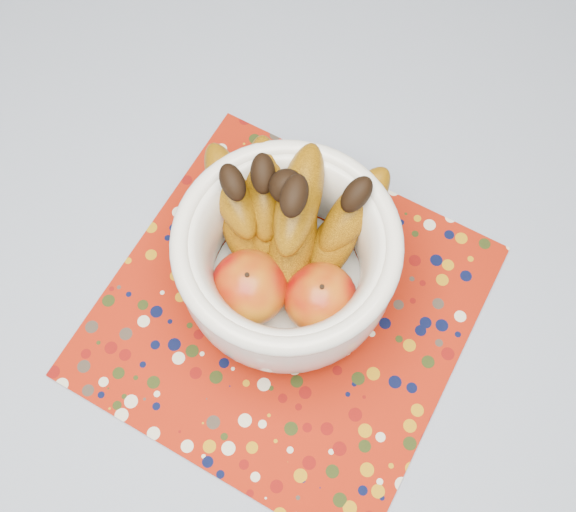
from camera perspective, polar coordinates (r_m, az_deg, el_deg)
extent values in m
plane|color=#2D2826|center=(1.52, -1.84, -15.44)|extent=(4.00, 4.00, 0.00)
cube|color=brown|center=(0.80, -3.43, -9.33)|extent=(1.20, 1.20, 0.04)
cylinder|color=brown|center=(1.48, -17.85, 12.51)|extent=(0.06, 0.06, 0.71)
cube|color=slate|center=(0.77, -3.53, -8.92)|extent=(1.32, 1.32, 0.01)
cube|color=#951808|center=(0.78, -0.13, -4.58)|extent=(0.49, 0.49, 0.00)
cylinder|color=white|center=(0.78, -0.08, -2.42)|extent=(0.12, 0.12, 0.01)
cylinder|color=white|center=(0.77, -0.09, -2.13)|extent=(0.17, 0.17, 0.01)
torus|color=white|center=(0.67, -0.10, 1.20)|extent=(0.23, 0.23, 0.02)
ellipsoid|color=#800605|center=(0.72, -3.32, -2.68)|extent=(0.08, 0.08, 0.08)
ellipsoid|color=#800605|center=(0.72, 2.76, -3.59)|extent=(0.08, 0.08, 0.07)
sphere|color=black|center=(0.66, -0.12, 5.91)|extent=(0.04, 0.04, 0.04)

